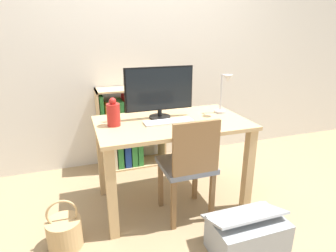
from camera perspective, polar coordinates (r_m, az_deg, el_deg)
name	(u,v)px	position (r m, az deg, el deg)	size (l,w,h in m)	color
ground_plane	(172,199)	(2.65, 0.73, -14.68)	(10.00, 10.00, 0.00)	#997F5B
wall_back	(141,46)	(3.16, -5.48, 15.82)	(8.00, 0.05, 2.60)	silver
desk	(172,137)	(2.37, 0.79, -2.30)	(1.24, 0.74, 0.75)	tan
monitor	(159,91)	(2.35, -1.75, 7.22)	(0.59, 0.18, 0.43)	black
keyboard	(169,122)	(2.28, 0.12, 0.88)	(0.40, 0.13, 0.02)	silver
vase	(113,114)	(2.22, -11.04, 2.48)	(0.10, 0.10, 0.23)	#B2231E
desk_lamp	(225,90)	(2.51, 11.42, 7.13)	(0.10, 0.19, 0.36)	#B7B7BC
chair	(189,164)	(2.20, 4.28, -7.77)	(0.40, 0.40, 0.87)	slate
bookshelf	(123,134)	(3.12, -9.12, -1.58)	(0.72, 0.28, 0.89)	tan
basket	(65,232)	(2.24, -20.28, -19.56)	(0.24, 0.24, 0.38)	tan
storage_box	(247,235)	(2.14, 15.74, -20.47)	(0.52, 0.37, 0.32)	#999EA3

